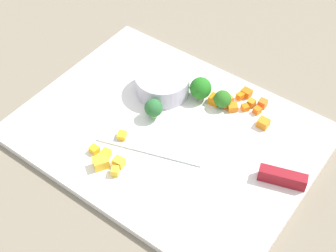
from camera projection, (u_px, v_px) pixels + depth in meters
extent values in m
plane|color=#7C6F5E|center=(168.00, 135.00, 0.80)|extent=(4.00, 4.00, 0.00)
cube|color=white|center=(168.00, 133.00, 0.79)|extent=(0.47, 0.35, 0.01)
cylinder|color=#B9B2C6|center=(163.00, 84.00, 0.83)|extent=(0.09, 0.09, 0.04)
cube|color=silver|center=(150.00, 148.00, 0.76)|extent=(0.17, 0.08, 0.00)
cube|color=maroon|center=(282.00, 177.00, 0.71)|extent=(0.07, 0.04, 0.02)
cube|color=orange|center=(226.00, 104.00, 0.82)|extent=(0.02, 0.02, 0.01)
cube|color=orange|center=(263.00, 123.00, 0.79)|extent=(0.02, 0.02, 0.01)
cube|color=orange|center=(263.00, 103.00, 0.82)|extent=(0.01, 0.01, 0.01)
cube|color=orange|center=(233.00, 107.00, 0.81)|extent=(0.02, 0.02, 0.01)
cube|color=orange|center=(257.00, 110.00, 0.81)|extent=(0.01, 0.01, 0.01)
cube|color=orange|center=(215.00, 100.00, 0.82)|extent=(0.02, 0.02, 0.02)
cube|color=orange|center=(251.00, 103.00, 0.82)|extent=(0.01, 0.01, 0.01)
cube|color=orange|center=(229.00, 99.00, 0.83)|extent=(0.02, 0.02, 0.01)
cube|color=orange|center=(246.00, 93.00, 0.84)|extent=(0.02, 0.02, 0.01)
cube|color=orange|center=(245.00, 107.00, 0.81)|extent=(0.02, 0.02, 0.01)
cube|color=orange|center=(240.00, 96.00, 0.83)|extent=(0.01, 0.02, 0.01)
cube|color=yellow|center=(119.00, 162.00, 0.73)|extent=(0.02, 0.02, 0.01)
cube|color=yellow|center=(94.00, 150.00, 0.75)|extent=(0.01, 0.01, 0.01)
cube|color=yellow|center=(101.00, 163.00, 0.73)|extent=(0.03, 0.03, 0.02)
cube|color=yellow|center=(115.00, 171.00, 0.72)|extent=(0.02, 0.02, 0.01)
cube|color=yellow|center=(122.00, 136.00, 0.77)|extent=(0.02, 0.02, 0.01)
cube|color=yellow|center=(105.00, 154.00, 0.75)|extent=(0.02, 0.02, 0.01)
cylinder|color=#96AF59|center=(202.00, 96.00, 0.83)|extent=(0.01, 0.01, 0.01)
sphere|color=#22711D|center=(203.00, 89.00, 0.82)|extent=(0.04, 0.04, 0.04)
cylinder|color=#8EB95E|center=(222.00, 104.00, 0.82)|extent=(0.01, 0.01, 0.01)
sphere|color=#2B6C1F|center=(223.00, 99.00, 0.81)|extent=(0.03, 0.03, 0.03)
cylinder|color=#81BF6D|center=(154.00, 114.00, 0.80)|extent=(0.01, 0.01, 0.01)
sphere|color=#296531|center=(154.00, 108.00, 0.79)|extent=(0.03, 0.03, 0.03)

